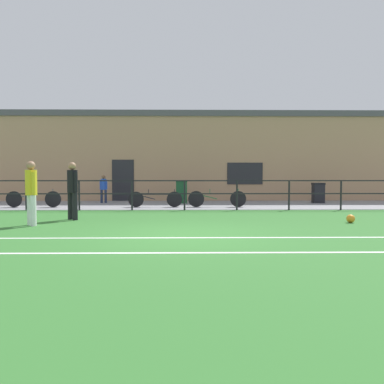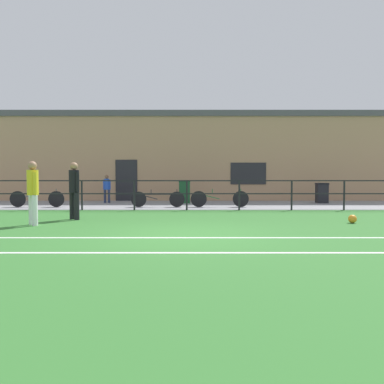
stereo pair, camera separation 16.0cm
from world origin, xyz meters
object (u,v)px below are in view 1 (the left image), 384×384
(player_striker, at_px, (31,189))
(bicycle_parked_1, at_px, (33,199))
(spectator_child, at_px, (104,187))
(bicycle_parked_2, at_px, (155,199))
(player_goalkeeper, at_px, (72,187))
(trash_bin_0, at_px, (318,193))
(trash_bin_1, at_px, (182,192))
(soccer_ball_match, at_px, (351,219))
(bicycle_parked_0, at_px, (217,199))

(player_striker, height_order, bicycle_parked_1, player_striker)
(spectator_child, distance_m, bicycle_parked_2, 3.52)
(player_goalkeeper, xyz_separation_m, player_striker, (-0.73, -1.30, -0.01))
(spectator_child, bearing_deg, player_goalkeeper, 97.19)
(trash_bin_0, bearing_deg, trash_bin_1, -179.93)
(player_goalkeeper, height_order, trash_bin_1, player_goalkeeper)
(soccer_ball_match, bearing_deg, player_striker, -177.08)
(player_striker, bearing_deg, soccer_ball_match, -127.80)
(player_goalkeeper, relative_size, trash_bin_0, 1.84)
(player_striker, xyz_separation_m, spectator_child, (0.29, 7.87, -0.22))
(player_goalkeeper, distance_m, spectator_child, 6.58)
(trash_bin_1, bearing_deg, bicycle_parked_0, -55.80)
(bicycle_parked_2, bearing_deg, trash_bin_1, 63.99)
(trash_bin_0, bearing_deg, soccer_ball_match, -101.94)
(spectator_child, height_order, trash_bin_0, spectator_child)
(bicycle_parked_1, height_order, bicycle_parked_2, bicycle_parked_1)
(spectator_child, height_order, bicycle_parked_0, spectator_child)
(player_goalkeeper, bearing_deg, soccer_ball_match, -144.86)
(bicycle_parked_1, distance_m, bicycle_parked_2, 4.98)
(bicycle_parked_0, xyz_separation_m, bicycle_parked_1, (-7.53, -0.00, -0.00))
(trash_bin_1, bearing_deg, bicycle_parked_1, -160.12)
(spectator_child, height_order, bicycle_parked_1, spectator_child)
(trash_bin_0, bearing_deg, bicycle_parked_1, -170.02)
(player_striker, height_order, trash_bin_0, player_striker)
(spectator_child, xyz_separation_m, bicycle_parked_2, (2.60, -2.34, -0.41))
(soccer_ball_match, distance_m, trash_bin_0, 7.44)
(bicycle_parked_1, bearing_deg, player_striker, -69.32)
(bicycle_parked_2, bearing_deg, trash_bin_0, 16.32)
(bicycle_parked_0, relative_size, bicycle_parked_1, 1.07)
(spectator_child, bearing_deg, soccer_ball_match, 142.46)
(player_goalkeeper, xyz_separation_m, trash_bin_1, (3.23, 6.41, -0.43))
(bicycle_parked_2, bearing_deg, bicycle_parked_1, -180.00)
(player_goalkeeper, relative_size, player_striker, 1.01)
(bicycle_parked_0, bearing_deg, trash_bin_1, 124.20)
(player_goalkeeper, height_order, bicycle_parked_0, player_goalkeeper)
(trash_bin_0, distance_m, trash_bin_1, 6.42)
(bicycle_parked_2, height_order, trash_bin_0, trash_bin_0)
(bicycle_parked_0, height_order, trash_bin_1, trash_bin_1)
(bicycle_parked_2, bearing_deg, bicycle_parked_0, 0.00)
(bicycle_parked_2, bearing_deg, spectator_child, 138.03)
(player_goalkeeper, distance_m, bicycle_parked_2, 4.79)
(soccer_ball_match, relative_size, spectator_child, 0.18)
(bicycle_parked_1, xyz_separation_m, trash_bin_0, (12.47, 2.19, 0.13))
(bicycle_parked_1, bearing_deg, bicycle_parked_2, 0.00)
(player_striker, distance_m, soccer_ball_match, 8.89)
(player_goalkeeper, xyz_separation_m, bicycle_parked_1, (-2.81, 4.23, -0.62))
(soccer_ball_match, height_order, trash_bin_0, trash_bin_0)
(spectator_child, relative_size, bicycle_parked_2, 0.59)
(soccer_ball_match, height_order, spectator_child, spectator_child)
(player_goalkeeper, height_order, bicycle_parked_2, player_goalkeeper)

